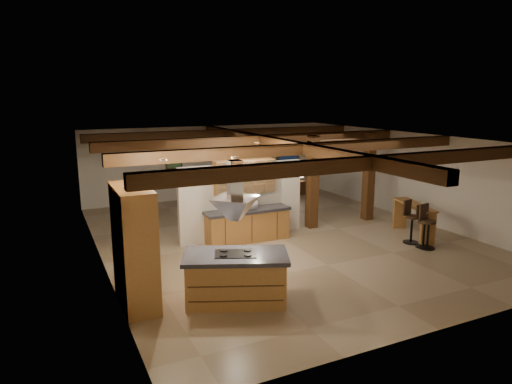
# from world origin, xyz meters

# --- Properties ---
(ground) EXTENTS (12.00, 12.00, 0.00)m
(ground) POSITION_xyz_m (0.00, 0.00, 0.00)
(ground) COLOR tan
(ground) RESTS_ON ground
(room_walls) EXTENTS (12.00, 12.00, 12.00)m
(room_walls) POSITION_xyz_m (0.00, 0.00, 1.78)
(room_walls) COLOR beige
(room_walls) RESTS_ON ground
(ceiling_beams) EXTENTS (10.00, 12.00, 0.28)m
(ceiling_beams) POSITION_xyz_m (0.00, 0.00, 2.76)
(ceiling_beams) COLOR #38200E
(ceiling_beams) RESTS_ON room_walls
(timber_posts) EXTENTS (2.50, 0.30, 2.90)m
(timber_posts) POSITION_xyz_m (2.50, 0.50, 1.76)
(timber_posts) COLOR #38200E
(timber_posts) RESTS_ON ground
(partition_wall) EXTENTS (3.80, 0.18, 2.20)m
(partition_wall) POSITION_xyz_m (-1.00, 0.50, 1.10)
(partition_wall) COLOR beige
(partition_wall) RESTS_ON ground
(pantry_cabinet) EXTENTS (0.67, 1.60, 2.40)m
(pantry_cabinet) POSITION_xyz_m (-4.67, -2.60, 1.20)
(pantry_cabinet) COLOR #A87436
(pantry_cabinet) RESTS_ON ground
(back_counter) EXTENTS (2.50, 0.66, 0.94)m
(back_counter) POSITION_xyz_m (-1.00, 0.11, 0.48)
(back_counter) COLOR #A87436
(back_counter) RESTS_ON ground
(upper_display_cabinet) EXTENTS (1.80, 0.36, 0.95)m
(upper_display_cabinet) POSITION_xyz_m (-1.00, 0.31, 1.85)
(upper_display_cabinet) COLOR #A87436
(upper_display_cabinet) RESTS_ON partition_wall
(range_hood) EXTENTS (1.10, 1.10, 1.40)m
(range_hood) POSITION_xyz_m (-2.84, -3.37, 1.78)
(range_hood) COLOR silver
(range_hood) RESTS_ON room_walls
(back_windows) EXTENTS (2.70, 0.07, 1.70)m
(back_windows) POSITION_xyz_m (2.80, 5.93, 1.50)
(back_windows) COLOR #38200E
(back_windows) RESTS_ON room_walls
(framed_art) EXTENTS (0.65, 0.05, 0.85)m
(framed_art) POSITION_xyz_m (-1.50, 5.94, 1.70)
(framed_art) COLOR #38200E
(framed_art) RESTS_ON room_walls
(recessed_cans) EXTENTS (3.16, 2.46, 0.03)m
(recessed_cans) POSITION_xyz_m (-2.53, -1.93, 2.87)
(recessed_cans) COLOR silver
(recessed_cans) RESTS_ON room_walls
(kitchen_island) EXTENTS (2.35, 1.83, 1.03)m
(kitchen_island) POSITION_xyz_m (-2.84, -3.37, 0.52)
(kitchen_island) COLOR #A87436
(kitchen_island) RESTS_ON ground
(dining_table) EXTENTS (2.00, 1.15, 0.70)m
(dining_table) POSITION_xyz_m (-0.42, 2.49, 0.35)
(dining_table) COLOR #401910
(dining_table) RESTS_ON ground
(sofa) EXTENTS (2.24, 1.56, 0.61)m
(sofa) POSITION_xyz_m (2.01, 5.31, 0.30)
(sofa) COLOR black
(sofa) RESTS_ON ground
(microwave) EXTENTS (0.52, 0.40, 0.26)m
(microwave) POSITION_xyz_m (-0.96, 0.11, 1.07)
(microwave) COLOR silver
(microwave) RESTS_ON back_counter
(bar_counter) EXTENTS (0.98, 1.93, 0.98)m
(bar_counter) POSITION_xyz_m (3.61, -1.58, 0.66)
(bar_counter) COLOR #A87436
(bar_counter) RESTS_ON ground
(side_table) EXTENTS (0.46, 0.46, 0.56)m
(side_table) POSITION_xyz_m (3.64, 4.94, 0.28)
(side_table) COLOR #38200E
(side_table) RESTS_ON ground
(table_lamp) EXTENTS (0.29, 0.29, 0.34)m
(table_lamp) POSITION_xyz_m (3.64, 4.94, 0.80)
(table_lamp) COLOR black
(table_lamp) RESTS_ON side_table
(bar_stool_a) EXTENTS (0.43, 0.44, 1.22)m
(bar_stool_a) POSITION_xyz_m (3.14, -2.57, 0.62)
(bar_stool_a) COLOR black
(bar_stool_a) RESTS_ON ground
(bar_stool_b) EXTENTS (0.43, 0.45, 1.22)m
(bar_stool_b) POSITION_xyz_m (3.09, -2.02, 0.62)
(bar_stool_b) COLOR black
(bar_stool_b) RESTS_ON ground
(bar_stool_c) EXTENTS (0.42, 0.43, 1.16)m
(bar_stool_c) POSITION_xyz_m (3.15, -2.45, 0.59)
(bar_stool_c) COLOR black
(bar_stool_c) RESTS_ON ground
(dining_chairs) EXTENTS (2.36, 2.36, 1.24)m
(dining_chairs) POSITION_xyz_m (-0.42, 2.49, 0.63)
(dining_chairs) COLOR #38200E
(dining_chairs) RESTS_ON ground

